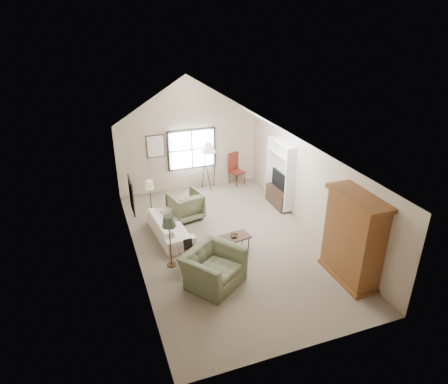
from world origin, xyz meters
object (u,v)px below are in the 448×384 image
object	(u,v)px
sofa	(170,227)
side_chair	(237,169)
armchair_near	(213,268)
coffee_table	(234,243)
armoire	(353,238)
armchair_far	(185,205)
side_table	(189,258)

from	to	relation	value
sofa	side_chair	world-z (taller)	side_chair
armchair_near	coffee_table	bearing A→B (deg)	13.91
coffee_table	side_chair	xyz separation A→B (m)	(1.70, 4.07, 0.37)
armchair_near	side_chair	xyz separation A→B (m)	(2.66, 5.20, 0.16)
armoire	armchair_far	world-z (taller)	armoire
armoire	armchair_far	xyz separation A→B (m)	(-2.93, 4.23, -0.67)
side_chair	armoire	bearing A→B (deg)	-105.46
sofa	side_chair	size ratio (longest dim) A/B	1.78
sofa	side_table	size ratio (longest dim) A/B	3.99
coffee_table	side_chair	size ratio (longest dim) A/B	0.72
side_table	armoire	bearing A→B (deg)	-26.24
armchair_near	side_table	distance (m)	0.93
armchair_near	side_chair	bearing A→B (deg)	27.33
armchair_near	sofa	bearing A→B (deg)	65.62
armoire	side_chair	world-z (taller)	armoire
sofa	armchair_far	world-z (taller)	armchair_far
armoire	side_chair	xyz separation A→B (m)	(-0.48, 6.10, -0.51)
armoire	coffee_table	size ratio (longest dim) A/B	2.60
armchair_far	coffee_table	xyz separation A→B (m)	(0.75, -2.20, -0.21)
sofa	armchair_near	size ratio (longest dim) A/B	1.59
armoire	armchair_near	xyz separation A→B (m)	(-3.13, 0.90, -0.67)
armoire	side_chair	size ratio (longest dim) A/B	1.88
armchair_far	armchair_near	bearing A→B (deg)	73.08
side_table	coffee_table	bearing A→B (deg)	12.33
armchair_near	armchair_far	size ratio (longest dim) A/B	1.38
armchair_near	side_table	size ratio (longest dim) A/B	2.51
sofa	armchair_far	size ratio (longest dim) A/B	2.20
armchair_far	side_table	xyz separation A→B (m)	(-0.59, -2.49, -0.17)
side_table	armchair_far	bearing A→B (deg)	76.74
side_table	side_chair	bearing A→B (deg)	55.15
armoire	armchair_near	bearing A→B (deg)	163.94
coffee_table	side_table	xyz separation A→B (m)	(-1.34, -0.29, 0.04)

